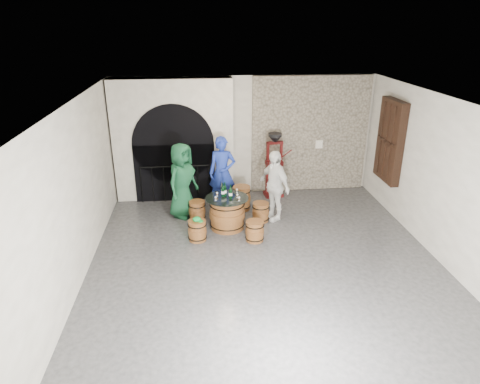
{
  "coord_description": "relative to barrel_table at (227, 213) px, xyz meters",
  "views": [
    {
      "loc": [
        -1.25,
        -7.26,
        4.56
      ],
      "look_at": [
        -0.39,
        1.32,
        1.05
      ],
      "focal_mm": 32.0,
      "sensor_mm": 36.0,
      "label": 1
    }
  ],
  "objects": [
    {
      "name": "tasting_glass_c",
      "position": [
        -0.07,
        0.21,
        0.44
      ],
      "size": [
        0.05,
        0.05,
        0.1
      ],
      "primitive_type": null,
      "color": "#B76923",
      "rests_on": "barrel_table"
    },
    {
      "name": "green_cap",
      "position": [
        -0.7,
        -0.53,
        0.13
      ],
      "size": [
        0.23,
        0.18,
        0.1
      ],
      "color": "#0D9135",
      "rests_on": "barrel_stool_near_left"
    },
    {
      "name": "tasting_glass_f",
      "position": [
        -0.22,
        0.11,
        0.44
      ],
      "size": [
        0.05,
        0.05,
        0.1
      ],
      "primitive_type": null,
      "color": "#B76923",
      "rests_on": "barrel_table"
    },
    {
      "name": "tasting_glass_b",
      "position": [
        0.24,
        -0.03,
        0.44
      ],
      "size": [
        0.05,
        0.05,
        0.1
      ],
      "primitive_type": null,
      "color": "#B76923",
      "rests_on": "barrel_table"
    },
    {
      "name": "barrel_stool_left",
      "position": [
        -0.69,
        0.54,
        -0.15
      ],
      "size": [
        0.42,
        0.42,
        0.47
      ],
      "color": "brown",
      "rests_on": "ground"
    },
    {
      "name": "person_white",
      "position": [
        1.16,
        0.4,
        0.48
      ],
      "size": [
        0.86,
        1.09,
        1.73
      ],
      "primitive_type": "imported",
      "rotation": [
        0.0,
        0.0,
        -1.06
      ],
      "color": "white",
      "rests_on": "ground"
    },
    {
      "name": "wall_back",
      "position": [
        0.65,
        2.3,
        1.22
      ],
      "size": [
        8.0,
        0.0,
        8.0
      ],
      "primitive_type": "plane",
      "rotation": [
        1.57,
        0.0,
        0.0
      ],
      "color": "beige",
      "rests_on": "ground"
    },
    {
      "name": "shuttered_window",
      "position": [
        4.03,
        0.7,
        1.42
      ],
      "size": [
        0.23,
        1.1,
        2.0
      ],
      "color": "black",
      "rests_on": "wall_right"
    },
    {
      "name": "barrel_stool_near_right",
      "position": [
        0.56,
        -0.68,
        -0.15
      ],
      "size": [
        0.42,
        0.42,
        0.47
      ],
      "color": "brown",
      "rests_on": "ground"
    },
    {
      "name": "barrel_stool_near_left",
      "position": [
        -0.7,
        -0.53,
        -0.15
      ],
      "size": [
        0.42,
        0.42,
        0.47
      ],
      "color": "brown",
      "rests_on": "ground"
    },
    {
      "name": "tasting_glass_d",
      "position": [
        0.25,
        0.28,
        0.44
      ],
      "size": [
        0.05,
        0.05,
        0.1
      ],
      "primitive_type": null,
      "color": "#B76923",
      "rests_on": "barrel_table"
    },
    {
      "name": "barrel_table",
      "position": [
        0.0,
        0.0,
        0.0
      ],
      "size": [
        0.99,
        0.99,
        0.77
      ],
      "color": "brown",
      "rests_on": "ground"
    },
    {
      "name": "stone_facing_panel",
      "position": [
        2.45,
        2.24,
        1.22
      ],
      "size": [
        3.2,
        0.12,
        3.18
      ],
      "primitive_type": "cube",
      "color": "gray",
      "rests_on": "ground"
    },
    {
      "name": "person_green",
      "position": [
        -1.03,
        0.79,
        0.55
      ],
      "size": [
        1.02,
        1.08,
        1.85
      ],
      "primitive_type": "imported",
      "rotation": [
        0.0,
        0.0,
        0.91
      ],
      "color": "#134628",
      "rests_on": "ground"
    },
    {
      "name": "corking_press",
      "position": [
        1.41,
        1.84,
        0.65
      ],
      "size": [
        0.75,
        0.45,
        1.76
      ],
      "rotation": [
        0.0,
        0.0,
        0.13
      ],
      "color": "#540F0E",
      "rests_on": "ground"
    },
    {
      "name": "arched_opening",
      "position": [
        -1.25,
        2.04,
        1.2
      ],
      "size": [
        3.1,
        0.6,
        3.19
      ],
      "color": "beige",
      "rests_on": "ground"
    },
    {
      "name": "wine_bottle_left",
      "position": [
        -0.09,
        0.08,
        0.52
      ],
      "size": [
        0.08,
        0.08,
        0.32
      ],
      "color": "black",
      "rests_on": "barrel_table"
    },
    {
      "name": "wall_left",
      "position": [
        -2.85,
        -1.7,
        1.22
      ],
      "size": [
        0.0,
        8.0,
        8.0
      ],
      "primitive_type": "plane",
      "rotation": [
        1.57,
        0.0,
        1.57
      ],
      "color": "beige",
      "rests_on": "ground"
    },
    {
      "name": "tasting_glass_e",
      "position": [
        0.26,
        -0.21,
        0.44
      ],
      "size": [
        0.05,
        0.05,
        0.1
      ],
      "primitive_type": null,
      "color": "#B76923",
      "rests_on": "barrel_table"
    },
    {
      "name": "side_barrel",
      "position": [
        0.44,
        1.02,
        -0.07
      ],
      "size": [
        0.47,
        0.47,
        0.63
      ],
      "rotation": [
        0.0,
        0.0,
        0.3
      ],
      "color": "brown",
      "rests_on": "ground"
    },
    {
      "name": "wine_bottle_center",
      "position": [
        0.08,
        -0.04,
        0.52
      ],
      "size": [
        0.08,
        0.08,
        0.32
      ],
      "color": "black",
      "rests_on": "barrel_table"
    },
    {
      "name": "ground",
      "position": [
        0.65,
        -1.7,
        -0.38
      ],
      "size": [
        8.0,
        8.0,
        0.0
      ],
      "primitive_type": "plane",
      "color": "#323234",
      "rests_on": "ground"
    },
    {
      "name": "wine_bottle_right",
      "position": [
        -0.04,
        0.13,
        0.52
      ],
      "size": [
        0.08,
        0.08,
        0.32
      ],
      "color": "black",
      "rests_on": "barrel_table"
    },
    {
      "name": "wall_right",
      "position": [
        4.15,
        -1.7,
        1.22
      ],
      "size": [
        0.0,
        8.0,
        8.0
      ],
      "primitive_type": "plane",
      "rotation": [
        1.57,
        0.0,
        -1.57
      ],
      "color": "beige",
      "rests_on": "ground"
    },
    {
      "name": "ceiling",
      "position": [
        0.65,
        -1.7,
        2.82
      ],
      "size": [
        8.0,
        8.0,
        0.0
      ],
      "primitive_type": "plane",
      "rotation": [
        3.14,
        0.0,
        0.0
      ],
      "color": "beige",
      "rests_on": "wall_back"
    },
    {
      "name": "tasting_glass_a",
      "position": [
        -0.26,
        -0.13,
        0.44
      ],
      "size": [
        0.05,
        0.05,
        0.1
      ],
      "primitive_type": null,
      "color": "#B76923",
      "rests_on": "barrel_table"
    },
    {
      "name": "wall_front",
      "position": [
        0.65,
        -5.7,
        1.22
      ],
      "size": [
        8.0,
        0.0,
        8.0
      ],
      "primitive_type": "plane",
      "rotation": [
        -1.57,
        0.0,
        0.0
      ],
      "color": "beige",
      "rests_on": "ground"
    },
    {
      "name": "barrel_stool_right",
      "position": [
        0.83,
        0.29,
        -0.15
      ],
      "size": [
        0.42,
        0.42,
        0.47
      ],
      "color": "brown",
      "rests_on": "ground"
    },
    {
      "name": "control_box",
      "position": [
        2.7,
        2.16,
        0.97
      ],
      "size": [
        0.18,
        0.1,
        0.22
      ],
      "primitive_type": "cube",
      "color": "silver",
      "rests_on": "wall_back"
    },
    {
      "name": "barrel_stool_far",
      "position": [
        -0.02,
        0.88,
        -0.15
      ],
      "size": [
        0.42,
        0.42,
        0.47
      ],
      "color": "brown",
      "rests_on": "ground"
    },
    {
      "name": "person_blue",
      "position": [
        -0.03,
        1.26,
        0.55
      ],
      "size": [
        0.73,
        0.53,
        1.86
      ],
      "primitive_type": "imported",
      "rotation": [
        0.0,
        0.0,
        -0.13
      ],
      "color": "#1C319A",
      "rests_on": "ground"
    }
  ]
}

